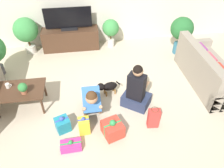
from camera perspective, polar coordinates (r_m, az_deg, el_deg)
The scene contains 18 objects.
ground_plane at distance 4.50m, azimuth -2.97°, elevation -5.09°, with size 16.00×16.00×0.00m, color beige.
sofa_right at distance 5.29m, azimuth 23.64°, elevation 3.11°, with size 0.83×1.90×0.82m.
coffee_table at distance 4.53m, azimuth -23.08°, elevation -1.81°, with size 0.96×0.64×0.44m.
tv_console at distance 6.23m, azimuth -10.71°, elevation 11.50°, with size 1.51×0.46×0.57m.
tv at distance 6.00m, azimuth -11.36°, elevation 16.07°, with size 1.22×0.20×0.59m.
potted_plant_corner_right at distance 6.02m, azimuth 17.73°, elevation 13.21°, with size 0.58×0.58×1.00m.
potted_plant_back_right at distance 6.12m, azimuth -0.34°, elevation 14.11°, with size 0.45×0.45×0.79m.
potted_plant_back_left at distance 6.20m, azimuth -21.55°, elevation 12.72°, with size 0.62×0.62×0.97m.
person_kneeling at distance 4.08m, azimuth -5.41°, elevation -4.22°, with size 0.35×0.78×0.77m.
person_sitting at distance 4.24m, azimuth 6.40°, elevation -1.97°, with size 0.66×0.63×0.99m.
dog at distance 4.57m, azimuth -1.21°, elevation -0.70°, with size 0.52×0.23×0.32m.
gift_box_a at distance 4.05m, azimuth -12.77°, elevation -10.21°, with size 0.31×0.30×0.32m.
gift_box_b at distance 3.88m, azimuth 0.15°, elevation -11.59°, with size 0.41×0.43×0.35m.
gift_box_c at distance 3.83m, azimuth -10.65°, elevation -15.49°, with size 0.35×0.22×0.18m.
gift_box_d at distance 3.93m, azimuth -7.31°, elevation -10.73°, with size 0.20×0.19×0.37m.
gift_bag_a at distance 4.01m, azimuth 10.80°, elevation -8.74°, with size 0.21×0.14×0.43m.
mug at distance 4.61m, azimuth -25.57°, elevation -0.39°, with size 0.12×0.08×0.09m.
tabletop_plant at distance 4.31m, azimuth -22.29°, elevation -0.97°, with size 0.17×0.17×0.22m.
Camera 1 is at (-0.24, -3.19, 3.17)m, focal length 35.00 mm.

